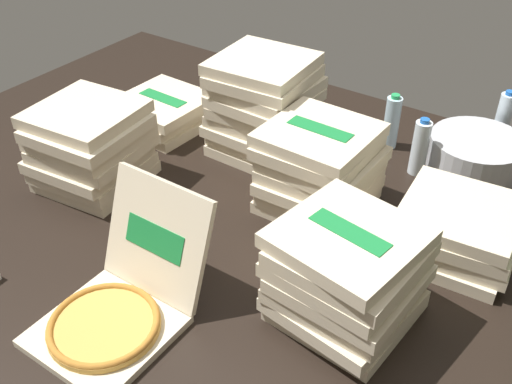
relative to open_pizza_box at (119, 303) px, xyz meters
name	(u,v)px	position (x,y,z in m)	size (l,w,h in m)	color
ground_plane	(246,247)	(0.10, 0.46, -0.08)	(3.20, 2.40, 0.02)	black
open_pizza_box	(119,303)	(0.00, 0.00, 0.00)	(0.34, 0.47, 0.35)	beige
pizza_stack_right_near	(91,147)	(-0.56, 0.44, 0.08)	(0.39, 0.39, 0.30)	beige
pizza_stack_left_far	(320,169)	(0.18, 0.78, 0.08)	(0.37, 0.37, 0.31)	beige
pizza_stack_left_mid	(457,230)	(0.66, 0.81, 0.02)	(0.39, 0.39, 0.17)	beige
pizza_stack_left_near	(163,111)	(-0.65, 0.90, 0.00)	(0.38, 0.37, 0.13)	beige
pizza_stack_right_far	(347,276)	(0.50, 0.37, 0.08)	(0.40, 0.40, 0.31)	beige
pizza_stack_right_mid	(264,107)	(-0.18, 0.98, 0.13)	(0.38, 0.38, 0.39)	beige
ice_bucket	(476,153)	(0.56, 1.33, -0.01)	(0.36, 0.36, 0.13)	#B7BABF
water_bottle_0	(420,147)	(0.39, 1.18, 0.04)	(0.06, 0.06, 0.23)	white
water_bottle_1	(392,122)	(0.22, 1.30, 0.04)	(0.06, 0.06, 0.23)	silver
water_bottle_2	(503,118)	(0.58, 1.58, 0.04)	(0.06, 0.06, 0.23)	silver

